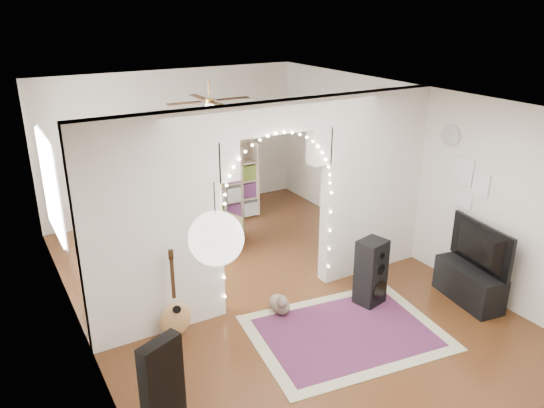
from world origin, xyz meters
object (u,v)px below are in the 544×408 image
acoustic_guitar (175,306)px  dining_chair_right (219,233)px  floor_speaker (371,272)px  dining_table (164,195)px  media_console (469,284)px  dining_chair_left (159,219)px  bookcase (222,184)px

acoustic_guitar → dining_chair_right: bearing=73.2°
floor_speaker → dining_table: size_ratio=0.71×
dining_table → dining_chair_right: 1.32m
media_console → dining_chair_left: size_ratio=1.71×
floor_speaker → bookcase: (-0.47, 3.65, 0.26)m
dining_chair_left → dining_chair_right: (0.66, -1.09, 0.02)m
media_console → dining_chair_left: dining_chair_left is taller
acoustic_guitar → dining_table: size_ratio=0.77×
bookcase → dining_chair_left: 1.31m
media_console → dining_chair_left: (-2.90, 4.29, 0.02)m
media_console → dining_table: size_ratio=0.78×
floor_speaker → dining_table: 4.02m
dining_table → media_console: bearing=-64.6°
media_console → dining_chair_left: 5.17m
acoustic_guitar → floor_speaker: bearing=7.4°
floor_speaker → dining_chair_right: size_ratio=1.48×
dining_table → dining_chair_left: size_ratio=2.20×
dining_chair_right → bookcase: bearing=46.5°
floor_speaker → dining_table: floor_speaker is taller
media_console → bookcase: size_ratio=0.70×
bookcase → dining_table: (-1.08, 0.06, -0.04)m
acoustic_guitar → media_console: acoustic_guitar is taller
acoustic_guitar → bookcase: bearing=76.2°
floor_speaker → media_console: size_ratio=0.92×
floor_speaker → dining_chair_left: bearing=101.9°
acoustic_guitar → bookcase: 3.72m
media_console → dining_chair_right: 3.90m
bookcase → floor_speaker: bearing=-107.1°
dining_table → dining_chair_right: size_ratio=2.08×
acoustic_guitar → dining_table: 3.29m
dining_table → dining_chair_right: bearing=-73.0°
floor_speaker → dining_chair_right: bearing=99.1°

